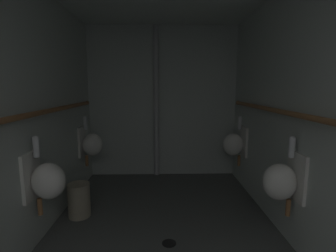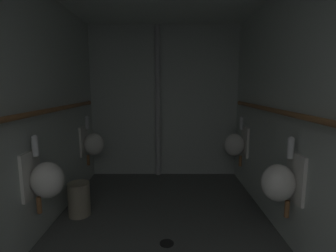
# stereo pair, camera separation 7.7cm
# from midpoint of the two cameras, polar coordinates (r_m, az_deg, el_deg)

# --- Properties ---
(floor) EXTENTS (2.57, 4.17, 0.08)m
(floor) POSITION_cam_midpoint_polar(r_m,az_deg,el_deg) (2.66, -1.90, -26.60)
(floor) COLOR #4C4F4C
(floor) RESTS_ON ground
(wall_left) EXTENTS (0.06, 4.17, 2.49)m
(wall_left) POSITION_cam_midpoint_polar(r_m,az_deg,el_deg) (2.53, -31.77, 1.67)
(wall_left) COLOR #B8C0B8
(wall_left) RESTS_ON ground
(wall_right) EXTENTS (0.06, 4.17, 2.49)m
(wall_right) POSITION_cam_midpoint_polar(r_m,az_deg,el_deg) (2.51, 27.96, 1.90)
(wall_right) COLOR #B8C0B8
(wall_right) RESTS_ON ground
(wall_back) EXTENTS (2.57, 0.06, 2.49)m
(wall_back) POSITION_cam_midpoint_polar(r_m,az_deg,el_deg) (4.23, -1.76, 5.37)
(wall_back) COLOR #B8C0B8
(wall_back) RESTS_ON ground
(urinal_left_mid) EXTENTS (0.32, 0.30, 0.76)m
(urinal_left_mid) POSITION_cam_midpoint_polar(r_m,az_deg,el_deg) (2.62, -26.76, -10.89)
(urinal_left_mid) COLOR silver
(urinal_left_far) EXTENTS (0.32, 0.30, 0.76)m
(urinal_left_far) POSITION_cam_midpoint_polar(r_m,az_deg,el_deg) (3.94, -17.65, -3.88)
(urinal_left_far) COLOR silver
(urinal_right_mid) EXTENTS (0.32, 0.30, 0.76)m
(urinal_right_mid) POSITION_cam_midpoint_polar(r_m,az_deg,el_deg) (2.53, 23.69, -11.32)
(urinal_right_mid) COLOR silver
(urinal_right_far) EXTENTS (0.32, 0.30, 0.76)m
(urinal_right_far) POSITION_cam_midpoint_polar(r_m,az_deg,el_deg) (3.88, 14.36, -3.93)
(urinal_right_far) COLOR silver
(supply_pipe_left) EXTENTS (0.06, 3.47, 0.06)m
(supply_pipe_left) POSITION_cam_midpoint_polar(r_m,az_deg,el_deg) (2.50, -29.81, 2.17)
(supply_pipe_left) COLOR #936038
(supply_pipe_right) EXTENTS (0.06, 3.43, 0.06)m
(supply_pipe_right) POSITION_cam_midpoint_polar(r_m,az_deg,el_deg) (2.45, 26.28, 2.31)
(supply_pipe_right) COLOR #936038
(standpipe_back_wall) EXTENTS (0.09, 0.09, 2.44)m
(standpipe_back_wall) POSITION_cam_midpoint_polar(r_m,az_deg,el_deg) (4.13, -3.23, 5.27)
(standpipe_back_wall) COLOR #B2B2B2
(standpipe_back_wall) RESTS_ON ground
(floor_drain) EXTENTS (0.14, 0.14, 0.01)m
(floor_drain) POSITION_cam_midpoint_polar(r_m,az_deg,el_deg) (2.69, -0.66, -25.12)
(floor_drain) COLOR black
(floor_drain) RESTS_ON ground
(waste_bin) EXTENTS (0.25, 0.25, 0.40)m
(waste_bin) POSITION_cam_midpoint_polar(r_m,az_deg,el_deg) (3.24, -20.25, -15.55)
(waste_bin) COLOR #9E937A
(waste_bin) RESTS_ON ground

